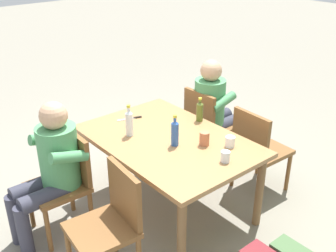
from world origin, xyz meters
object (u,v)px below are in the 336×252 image
object	(u,v)px
chair_near_left	(66,178)
person_in_plaid_shirt	(215,106)
bottle_blue	(175,132)
chair_far_left	(207,123)
chair_near_right	(111,220)
person_in_white_shirt	(51,165)
bottle_clear	(129,122)
cup_terracotta	(204,139)
chair_far_right	(258,147)
table_knife	(131,118)
cup_glass	(225,157)
cup_white	(230,142)
dining_table	(168,147)
bottle_olive	(200,111)

from	to	relation	value
chair_near_left	person_in_plaid_shirt	xyz separation A→B (m)	(-0.00, 1.75, 0.17)
bottle_blue	chair_near_left	bearing A→B (deg)	-120.56
chair_far_left	chair_near_right	distance (m)	1.78
person_in_white_shirt	bottle_clear	xyz separation A→B (m)	(0.08, 0.71, 0.19)
chair_far_left	cup_terracotta	world-z (taller)	chair_far_left
person_in_white_shirt	person_in_plaid_shirt	bearing A→B (deg)	90.00
person_in_white_shirt	bottle_clear	bearing A→B (deg)	83.52
chair_far_left	person_in_plaid_shirt	distance (m)	0.20
chair_near_left	chair_far_right	xyz separation A→B (m)	(0.68, 1.64, 0.00)
table_knife	chair_far_left	bearing A→B (deg)	77.01
chair_near_left	chair_near_right	distance (m)	0.69
chair_near_left	bottle_clear	size ratio (longest dim) A/B	3.02
chair_near_left	bottle_blue	world-z (taller)	bottle_blue
chair_near_right	bottle_blue	size ratio (longest dim) A/B	3.15
chair_far_left	cup_glass	size ratio (longest dim) A/B	9.88
chair_far_left	cup_glass	distance (m)	1.21
cup_glass	cup_terracotta	bearing A→B (deg)	167.74
chair_far_right	cup_glass	bearing A→B (deg)	-71.85
chair_far_left	bottle_clear	bearing A→B (deg)	-85.60
chair_far_right	cup_white	world-z (taller)	chair_far_right
chair_near_left	cup_glass	size ratio (longest dim) A/B	9.88
bottle_blue	table_knife	size ratio (longest dim) A/B	1.18
chair_near_left	cup_glass	world-z (taller)	chair_near_left
chair_near_right	person_in_white_shirt	xyz separation A→B (m)	(-0.70, -0.11, 0.17)
dining_table	table_knife	size ratio (longest dim) A/B	6.56
dining_table	cup_glass	size ratio (longest dim) A/B	17.37
chair_far_right	bottle_olive	bearing A→B (deg)	-140.00
chair_far_right	cup_white	xyz separation A→B (m)	(0.10, -0.52, 0.28)
chair_far_left	cup_white	world-z (taller)	chair_far_left
bottle_clear	table_knife	bearing A→B (deg)	142.52
chair_near_left	chair_far_right	bearing A→B (deg)	67.48
chair_near_left	bottle_clear	distance (m)	0.71
cup_terracotta	chair_near_left	bearing A→B (deg)	-122.34
bottle_clear	cup_white	world-z (taller)	bottle_clear
bottle_blue	bottle_clear	bearing A→B (deg)	-154.40
chair_far_left	bottle_clear	distance (m)	1.10
person_in_plaid_shirt	cup_terracotta	size ratio (longest dim) A/B	10.01
chair_near_left	bottle_olive	bearing A→B (deg)	78.92
bottle_olive	dining_table	bearing A→B (deg)	-78.98
chair_far_left	table_knife	world-z (taller)	chair_far_left
bottle_clear	cup_terracotta	bearing A→B (deg)	34.79
cup_white	person_in_plaid_shirt	bearing A→B (deg)	141.28
chair_near_right	table_knife	distance (m)	1.23
dining_table	bottle_clear	distance (m)	0.40
person_in_plaid_shirt	bottle_blue	size ratio (longest dim) A/B	4.27
cup_white	cup_glass	world-z (taller)	same
chair_near_right	cup_terracotta	xyz separation A→B (m)	(-0.07, 0.98, 0.29)
cup_glass	person_in_white_shirt	bearing A→B (deg)	-131.95
bottle_blue	bottle_olive	distance (m)	0.54
bottle_clear	cup_white	bearing A→B (deg)	36.79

